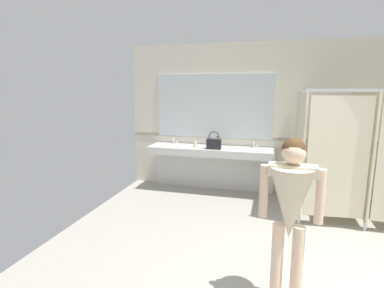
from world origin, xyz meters
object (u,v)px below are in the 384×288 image
Objects in this scene: person_standing at (291,203)px; soap_dispenser at (217,142)px; handbag at (214,143)px; paper_cup at (195,144)px.

person_standing is 3.25m from soap_dispenser.
person_standing is at bearing -68.15° from soap_dispenser.
handbag is 1.68× the size of soap_dispenser.
handbag reaches higher than soap_dispenser.
handbag is 0.41m from paper_cup.
paper_cup is at bearing 164.69° from handbag.
handbag is 3.39× the size of paper_cup.
paper_cup is (-0.40, -0.20, -0.04)m from soap_dispenser.
soap_dispenser is at bearing 88.00° from handbag.
person_standing is at bearing -65.76° from handbag.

